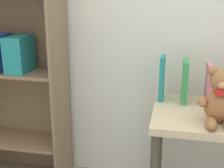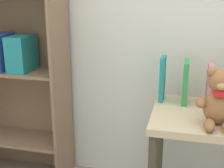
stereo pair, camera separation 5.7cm
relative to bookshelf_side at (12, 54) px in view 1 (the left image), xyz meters
The scene contains 6 objects.
bookshelf_side is the anchor object (origin of this frame).
display_table 1.28m from the bookshelf_side, ahead, with size 0.68×0.49×0.62m.
teddy_bear 1.24m from the bookshelf_side, 14.86° to the right, with size 0.21×0.19×0.27m.
book_standing_teal 0.92m from the bookshelf_side, ahead, with size 0.02×0.11×0.25m, color teal.
book_standing_green 1.05m from the bookshelf_side, ahead, with size 0.03×0.15×0.23m, color #33934C.
book_standing_pink 1.17m from the bookshelf_side, ahead, with size 0.03×0.12×0.22m, color #D17093.
Camera 1 is at (0.10, -0.59, 1.22)m, focal length 50.00 mm.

